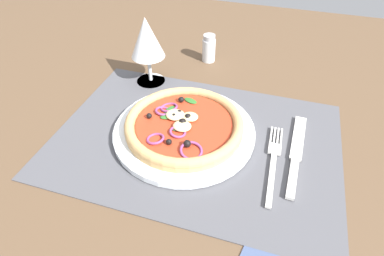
{
  "coord_description": "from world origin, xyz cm",
  "views": [
    {
      "loc": [
        11.59,
        -39.52,
        39.33
      ],
      "look_at": [
        -0.7,
        0.0,
        2.59
      ],
      "focal_mm": 29.26,
      "sensor_mm": 36.0,
      "label": 1
    }
  ],
  "objects_px": {
    "fork": "(274,159)",
    "wine_glass": "(147,40)",
    "plate": "(184,131)",
    "pizza": "(184,124)",
    "knife": "(296,152)",
    "pepper_shaker": "(209,48)"
  },
  "relations": [
    {
      "from": "fork",
      "to": "wine_glass",
      "type": "relative_size",
      "value": 1.21
    },
    {
      "from": "plate",
      "to": "pizza",
      "type": "xyz_separation_m",
      "value": [
        -0.0,
        -0.0,
        0.02
      ]
    },
    {
      "from": "plate",
      "to": "knife",
      "type": "distance_m",
      "value": 0.2
    },
    {
      "from": "plate",
      "to": "wine_glass",
      "type": "relative_size",
      "value": 1.72
    },
    {
      "from": "pizza",
      "to": "pepper_shaker",
      "type": "relative_size",
      "value": 3.18
    },
    {
      "from": "pizza",
      "to": "fork",
      "type": "height_order",
      "value": "pizza"
    },
    {
      "from": "pizza",
      "to": "knife",
      "type": "distance_m",
      "value": 0.2
    },
    {
      "from": "knife",
      "to": "pizza",
      "type": "bearing_deg",
      "value": 94.76
    },
    {
      "from": "knife",
      "to": "wine_glass",
      "type": "xyz_separation_m",
      "value": [
        -0.33,
        0.14,
        0.09
      ]
    },
    {
      "from": "pizza",
      "to": "pepper_shaker",
      "type": "bearing_deg",
      "value": 95.82
    },
    {
      "from": "plate",
      "to": "pepper_shaker",
      "type": "height_order",
      "value": "pepper_shaker"
    },
    {
      "from": "pizza",
      "to": "fork",
      "type": "distance_m",
      "value": 0.17
    },
    {
      "from": "plate",
      "to": "pepper_shaker",
      "type": "xyz_separation_m",
      "value": [
        -0.03,
        0.28,
        0.02
      ]
    },
    {
      "from": "pizza",
      "to": "pepper_shaker",
      "type": "height_order",
      "value": "pepper_shaker"
    },
    {
      "from": "fork",
      "to": "pepper_shaker",
      "type": "relative_size",
      "value": 2.69
    },
    {
      "from": "fork",
      "to": "wine_glass",
      "type": "xyz_separation_m",
      "value": [
        -0.29,
        0.17,
        0.1
      ]
    },
    {
      "from": "fork",
      "to": "knife",
      "type": "xyz_separation_m",
      "value": [
        0.04,
        0.03,
        0.0
      ]
    },
    {
      "from": "pepper_shaker",
      "to": "knife",
      "type": "bearing_deg",
      "value": -49.82
    },
    {
      "from": "wine_glass",
      "to": "pepper_shaker",
      "type": "xyz_separation_m",
      "value": [
        0.1,
        0.13,
        -0.07
      ]
    },
    {
      "from": "knife",
      "to": "wine_glass",
      "type": "bearing_deg",
      "value": 69.1
    },
    {
      "from": "pizza",
      "to": "knife",
      "type": "bearing_deg",
      "value": 2.64
    },
    {
      "from": "pizza",
      "to": "wine_glass",
      "type": "xyz_separation_m",
      "value": [
        -0.13,
        0.15,
        0.07
      ]
    }
  ]
}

